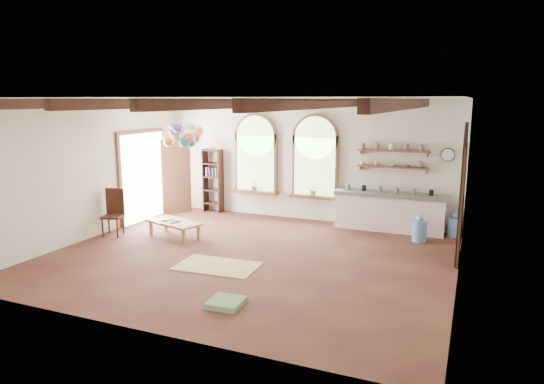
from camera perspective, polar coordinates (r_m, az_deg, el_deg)
The scene contains 27 objects.
floor at distance 10.04m, azimuth -2.76°, elevation -7.61°, with size 8.00×8.00×0.00m, color brown.
ceiling_beams at distance 9.52m, azimuth -2.93°, elevation 10.38°, with size 6.20×6.80×0.18m, color #3A1C12, non-canonical shape.
window_left at distance 13.31m, azimuth -1.92°, elevation 4.17°, with size 1.30×0.28×2.20m.
window_right at distance 12.70m, azimuth 5.08°, elevation 3.82°, with size 1.30×0.28×2.20m.
left_doorway at distance 13.31m, azimuth -14.93°, elevation 1.72°, with size 0.10×1.90×2.50m, color brown.
right_doorway at distance 10.30m, azimuth 21.33°, elevation -1.54°, with size 0.10×1.30×2.40m, color black.
kitchen_counter at distance 12.22m, azimuth 13.64°, elevation -2.23°, with size 2.68×0.62×0.94m.
wall_shelf_lower at distance 12.21m, azimuth 14.00°, elevation 2.87°, with size 1.70×0.24×0.04m, color brown.
wall_shelf_upper at distance 12.16m, azimuth 14.08°, elevation 4.74°, with size 1.70×0.24×0.04m, color brown.
wall_clock at distance 12.11m, azimuth 19.98°, elevation 4.15°, with size 0.32×0.32×0.04m, color black.
bookshelf at distance 13.91m, azimuth -6.96°, elevation 1.34°, with size 0.53×0.32×1.80m.
coffee_table at distance 11.50m, azimuth -11.44°, elevation -3.62°, with size 1.49×1.00×0.39m.
side_chair at distance 12.09m, azimuth -18.18°, elevation -3.38°, with size 0.55×0.55×1.10m.
floor_mat at distance 9.52m, azimuth -6.44°, elevation -8.65°, with size 1.56×0.96×0.02m, color tan.
floor_cushion at distance 7.80m, azimuth -5.42°, elevation -12.84°, with size 0.52×0.52×0.09m, color #698B60.
water_jug_a at distance 11.50m, azimuth 16.96°, elevation -4.29°, with size 0.32×0.32×0.62m.
water_jug_b at distance 12.14m, azimuth 20.69°, elevation -3.80°, with size 0.30×0.30×0.59m.
balloon_cluster at distance 11.99m, azimuth -10.35°, elevation 6.64°, with size 0.87×0.93×1.16m.
table_book at distance 11.70m, azimuth -12.17°, elevation -3.13°, with size 0.15×0.22×0.02m, color olive.
tablet at distance 11.36m, azimuth -11.22°, elevation -3.52°, with size 0.17×0.24×0.01m, color black.
potted_plant_left at distance 13.32m, azimuth -2.09°, elevation 0.78°, with size 0.27×0.23×0.30m, color #598C4C.
potted_plant_right at distance 12.72m, azimuth 4.88°, elevation 0.26°, with size 0.27×0.23×0.30m, color #598C4C.
shelf_cup_a at distance 12.33m, azimuth 10.57°, elevation 3.41°, with size 0.12×0.10×0.10m, color white.
shelf_cup_b at distance 12.27m, azimuth 12.16°, elevation 3.30°, with size 0.10×0.10×0.09m, color beige.
shelf_bowl_a at distance 12.21m, azimuth 13.77°, elevation 3.10°, with size 0.22×0.22×0.05m, color beige.
shelf_bowl_b at distance 12.16m, azimuth 15.40°, elevation 3.01°, with size 0.20×0.20×0.06m, color #8C664C.
shelf_vase at distance 12.11m, azimuth 17.06°, elevation 3.21°, with size 0.18×0.18×0.19m, color slate.
Camera 1 is at (4.12, -8.58, 3.17)m, focal length 32.00 mm.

